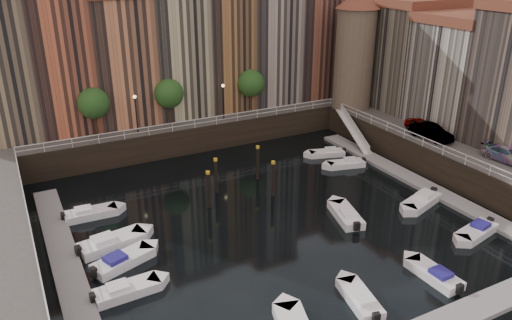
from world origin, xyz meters
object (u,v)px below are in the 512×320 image
corner_tower (355,49)px  boat_left_1 (126,290)px  car_b (431,133)px  boat_left_2 (122,261)px  car_a (422,127)px  car_c (508,156)px  gangway (353,129)px  mooring_pilings (239,177)px

corner_tower → boat_left_1: bearing=-149.3°
car_b → boat_left_2: bearing=-178.5°
car_a → car_c: bearing=-76.8°
corner_tower → boat_left_2: 37.71m
corner_tower → car_c: corner_tower is taller
car_b → corner_tower: bearing=86.3°
car_c → boat_left_1: bearing=173.2°
gangway → car_b: (2.93, -8.72, 1.85)m
corner_tower → mooring_pilings: (-20.03, -9.68, -8.54)m
boat_left_2 → car_a: car_a is taller
boat_left_1 → car_b: 34.02m
mooring_pilings → car_a: (20.61, -1.70, 2.07)m
gangway → car_a: car_a is taller
boat_left_2 → gangway: bearing=1.8°
car_b → car_c: 7.85m
boat_left_2 → car_c: size_ratio=1.02×
corner_tower → car_b: (0.03, -13.22, -6.42)m
corner_tower → boat_left_2: bearing=-153.5°
corner_tower → car_b: bearing=-89.9°
boat_left_2 → car_a: 33.70m
gangway → car_a: (3.48, -6.88, 1.80)m
car_c → gangway: bearing=101.2°
boat_left_2 → car_a: size_ratio=1.16×
corner_tower → gangway: (-2.90, -4.50, -8.28)m
gangway → boat_left_2: size_ratio=1.71×
boat_left_1 → car_c: car_c is taller
gangway → car_a: size_ratio=1.98×
car_a → car_b: bearing=-100.8°
boat_left_2 → car_a: bearing=-11.4°
gangway → car_c: car_c is taller
boat_left_1 → corner_tower: bearing=28.2°
boat_left_1 → car_a: (33.77, 8.30, 3.37)m
gangway → corner_tower: bearing=57.2°
corner_tower → car_c: bearing=-85.0°
corner_tower → car_a: size_ratio=3.29×
gangway → mooring_pilings: 17.90m
car_c → mooring_pilings: bearing=148.0°
mooring_pilings → boat_left_1: 16.58m
boat_left_1 → boat_left_2: bearing=77.8°
mooring_pilings → car_b: bearing=-10.0°
boat_left_2 → car_c: car_c is taller
boat_left_2 → car_b: 32.95m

